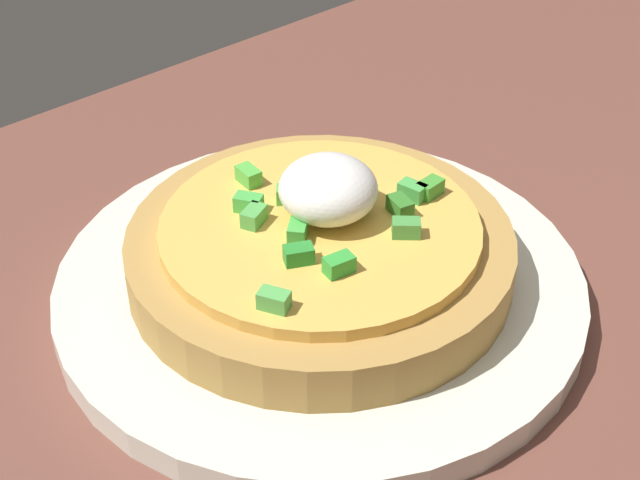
# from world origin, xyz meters

# --- Properties ---
(dining_table) EXTENTS (1.14, 0.70, 0.03)m
(dining_table) POSITION_xyz_m (0.00, 0.00, 0.01)
(dining_table) COLOR brown
(dining_table) RESTS_ON ground
(plate) EXTENTS (0.25, 0.25, 0.01)m
(plate) POSITION_xyz_m (0.01, -0.09, 0.04)
(plate) COLOR silver
(plate) RESTS_ON dining_table
(pizza) EXTENTS (0.18, 0.18, 0.06)m
(pizza) POSITION_xyz_m (0.01, -0.09, 0.06)
(pizza) COLOR #AF8542
(pizza) RESTS_ON plate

